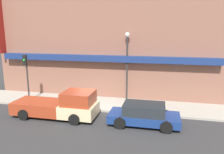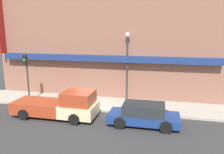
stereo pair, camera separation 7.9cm
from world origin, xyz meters
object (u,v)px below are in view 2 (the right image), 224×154
Objects in this scene: fire_hydrant at (131,104)px; street_lamp at (127,59)px; parked_car at (144,114)px; traffic_light at (27,70)px; pickup_truck at (60,106)px.

street_lamp is at bearing 106.83° from fire_hydrant.
parked_car is 5.87× the size of fire_hydrant.
street_lamp reaches higher than parked_car.
traffic_light is (-8.29, -0.04, 2.23)m from fire_hydrant.
parked_car is at bearing 1.91° from pickup_truck.
street_lamp is at bearing 50.45° from pickup_truck.
pickup_truck is 1.04× the size of street_lamp.
pickup_truck is 1.51× the size of traffic_light.
street_lamp is (-0.64, 2.12, 3.07)m from fire_hydrant.
parked_car is at bearing -12.90° from traffic_light.
street_lamp reaches higher than pickup_truck.
pickup_truck is 4.81m from traffic_light.
parked_car is 9.87m from traffic_light.
pickup_truck is 5.57m from parked_car.
pickup_truck is 1.32× the size of parked_car.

